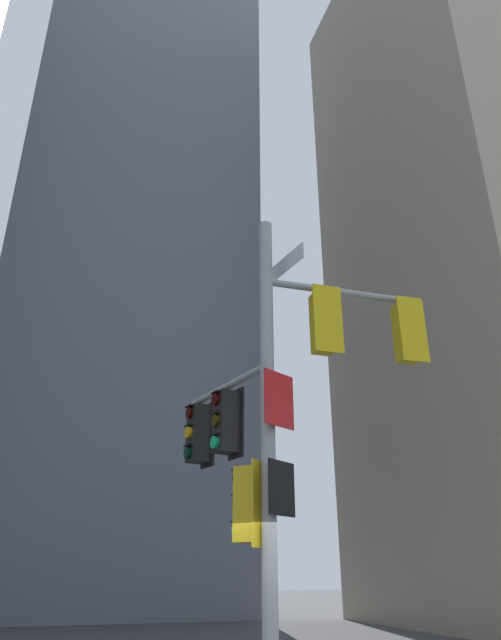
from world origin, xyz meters
TOP-DOWN VIEW (x-y plane):
  - building_tower_right at (16.27, 11.47)m, footprint 12.93×12.93m
  - building_mid_block at (-0.30, 24.83)m, footprint 13.09×13.09m
  - signal_pole_assembly at (0.34, 0.46)m, footprint 3.52×2.97m

SIDE VIEW (x-z plane):
  - signal_pole_assembly at x=0.34m, z-range 0.55..7.79m
  - building_tower_right at x=16.27m, z-range 0.00..35.32m
  - building_mid_block at x=-0.30m, z-range 0.00..43.28m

